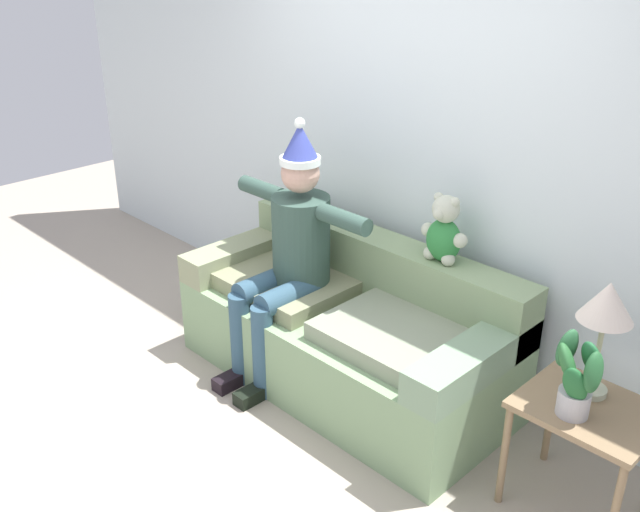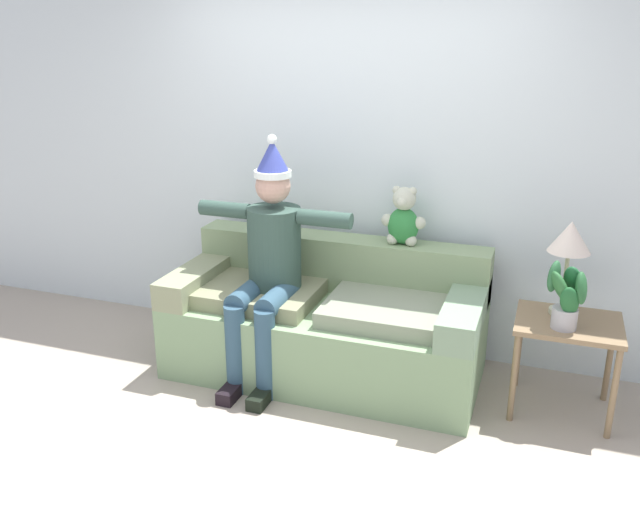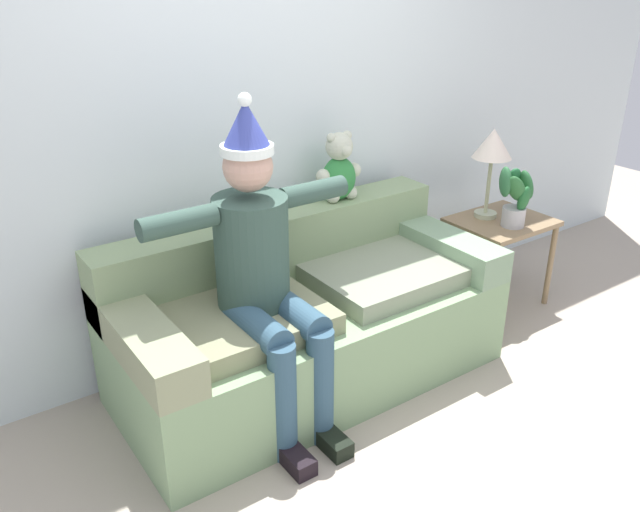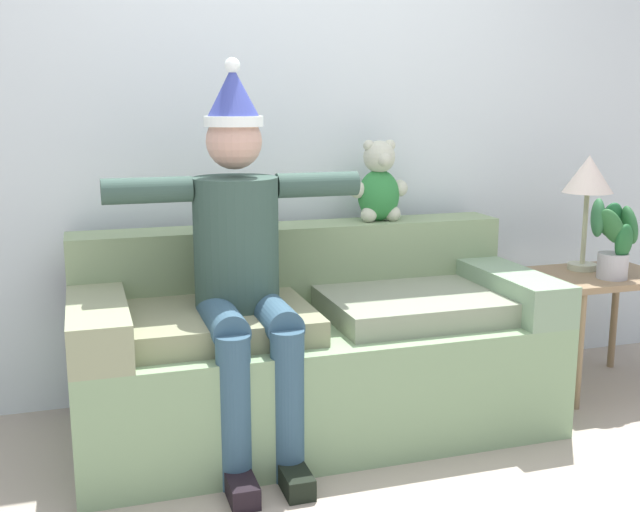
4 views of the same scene
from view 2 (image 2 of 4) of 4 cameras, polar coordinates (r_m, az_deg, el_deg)
name	(u,v)px [view 2 (image 2 of 4)]	position (r m, az deg, el deg)	size (l,w,h in m)	color
ground_plane	(265,455)	(3.72, -4.72, -16.60)	(10.00, 10.00, 0.00)	#A79A8A
back_wall	(353,155)	(4.56, 2.86, 8.64)	(7.00, 0.10, 2.70)	silver
couch	(327,322)	(4.37, 0.59, -5.66)	(1.99, 0.90, 0.84)	gray
person_seated	(268,258)	(4.18, -4.44, -0.18)	(1.02, 0.77, 1.56)	#324B41
teddy_bear	(403,218)	(4.30, 7.15, 3.21)	(0.29, 0.17, 0.38)	#2C7E3A
side_table	(567,335)	(4.11, 20.41, -6.35)	(0.59, 0.49, 0.58)	#896E4E
table_lamp	(570,242)	(4.01, 20.60, 1.16)	(0.24, 0.24, 0.56)	#AEB493
potted_plant	(566,296)	(3.90, 20.35, -3.23)	(0.25, 0.24, 0.39)	#B1AFB2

